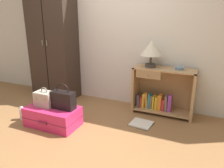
% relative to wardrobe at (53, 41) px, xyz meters
% --- Properties ---
extents(ground_plane, '(9.00, 9.00, 0.00)m').
position_rel_wardrobe_xyz_m(ground_plane, '(1.09, -1.20, -1.07)').
color(ground_plane, olive).
extents(back_wall, '(6.40, 0.10, 2.60)m').
position_rel_wardrobe_xyz_m(back_wall, '(1.09, 0.30, 0.23)').
color(back_wall, silver).
rests_on(back_wall, ground_plane).
extents(wardrobe, '(0.83, 0.47, 2.13)m').
position_rel_wardrobe_xyz_m(wardrobe, '(0.00, 0.00, 0.00)').
color(wardrobe, '#33261E').
rests_on(wardrobe, ground_plane).
extents(bookshelf, '(0.96, 0.36, 0.75)m').
position_rel_wardrobe_xyz_m(bookshelf, '(2.03, 0.06, -0.71)').
color(bookshelf, tan).
rests_on(bookshelf, ground_plane).
extents(table_lamp, '(0.33, 0.33, 0.41)m').
position_rel_wardrobe_xyz_m(table_lamp, '(1.83, 0.05, -0.04)').
color(table_lamp, '#3D3838').
rests_on(table_lamp, bookshelf).
extents(bowl, '(0.14, 0.14, 0.04)m').
position_rel_wardrobe_xyz_m(bowl, '(2.27, 0.06, -0.30)').
color(bowl, slate).
rests_on(bowl, bookshelf).
extents(suitcase_large, '(0.76, 0.45, 0.28)m').
position_rel_wardrobe_xyz_m(suitcase_large, '(0.70, -1.01, -0.93)').
color(suitcase_large, '#DB2860').
rests_on(suitcase_large, ground_plane).
extents(train_case, '(0.27, 0.19, 0.28)m').
position_rel_wardrobe_xyz_m(train_case, '(0.57, -1.00, -0.68)').
color(train_case, '#A89E8E').
rests_on(train_case, suitcase_large).
extents(handbag, '(0.34, 0.15, 0.37)m').
position_rel_wardrobe_xyz_m(handbag, '(0.87, -0.97, -0.66)').
color(handbag, black).
rests_on(handbag, suitcase_large).
extents(bottle, '(0.08, 0.08, 0.21)m').
position_rel_wardrobe_xyz_m(bottle, '(0.15, -1.06, -0.97)').
color(bottle, white).
rests_on(bottle, ground_plane).
extents(open_book_on_floor, '(0.36, 0.33, 0.02)m').
position_rel_wardrobe_xyz_m(open_book_on_floor, '(1.86, -0.46, -1.06)').
color(open_book_on_floor, white).
rests_on(open_book_on_floor, ground_plane).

